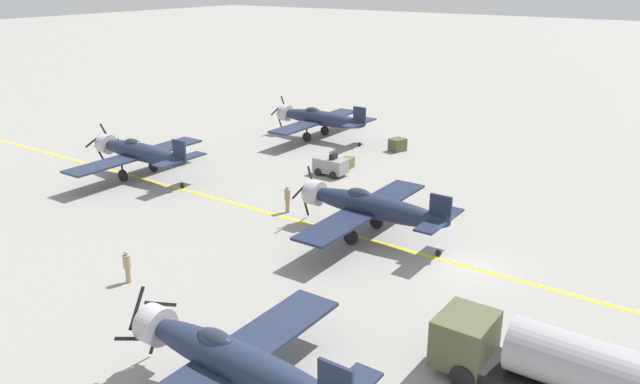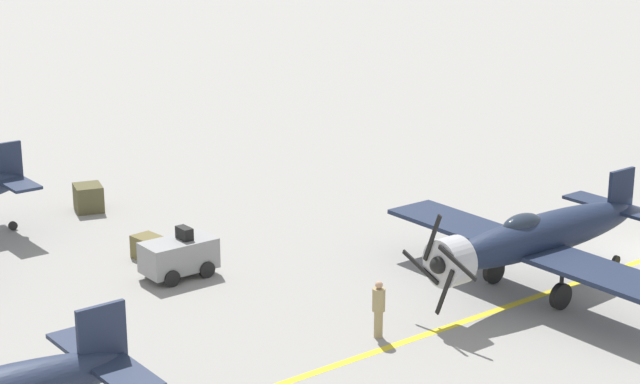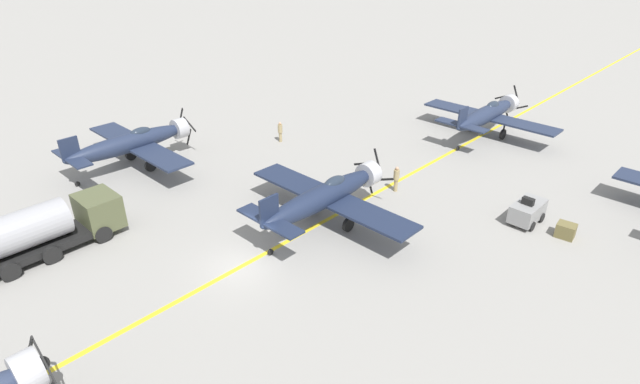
% 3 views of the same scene
% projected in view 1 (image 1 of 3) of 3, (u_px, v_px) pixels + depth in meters
% --- Properties ---
extents(ground_plane, '(400.00, 400.00, 0.00)m').
position_uv_depth(ground_plane, '(463.00, 265.00, 34.20)').
color(ground_plane, gray).
extents(taxiway_stripe, '(0.30, 160.00, 0.01)m').
position_uv_depth(taxiway_stripe, '(463.00, 265.00, 34.20)').
color(taxiway_stripe, yellow).
rests_on(taxiway_stripe, ground).
extents(airplane_far_right, '(12.00, 9.98, 3.68)m').
position_uv_depth(airplane_far_right, '(319.00, 118.00, 59.25)').
color(airplane_far_right, '#232D47').
rests_on(airplane_far_right, ground).
extents(airplane_far_center, '(12.00, 9.98, 3.67)m').
position_uv_depth(airplane_far_center, '(140.00, 152.00, 48.18)').
color(airplane_far_center, '#242E48').
rests_on(airplane_far_center, ground).
extents(airplane_mid_left, '(12.00, 9.98, 3.65)m').
position_uv_depth(airplane_mid_left, '(231.00, 360.00, 22.44)').
color(airplane_mid_left, '#222C45').
rests_on(airplane_mid_left, ground).
extents(airplane_mid_center, '(12.00, 9.98, 3.71)m').
position_uv_depth(airplane_mid_center, '(370.00, 206.00, 37.11)').
color(airplane_mid_center, '#1C2740').
rests_on(airplane_mid_center, ground).
extents(fuel_tanker, '(2.68, 8.00, 2.98)m').
position_uv_depth(fuel_tanker, '(539.00, 361.00, 23.24)').
color(fuel_tanker, black).
rests_on(fuel_tanker, ground).
extents(tow_tractor, '(1.57, 2.60, 1.79)m').
position_uv_depth(tow_tractor, '(331.00, 165.00, 49.06)').
color(tow_tractor, gray).
rests_on(tow_tractor, ground).
extents(ground_crew_walking, '(0.40, 0.40, 1.85)m').
position_uv_depth(ground_crew_walking, '(287.00, 198.00, 41.36)').
color(ground_crew_walking, tan).
rests_on(ground_crew_walking, ground).
extents(ground_crew_inspecting, '(0.39, 0.39, 1.78)m').
position_uv_depth(ground_crew_inspecting, '(127.00, 265.00, 32.00)').
color(ground_crew_inspecting, tan).
rests_on(ground_crew_inspecting, ground).
extents(supply_crate_by_tanker, '(1.13, 0.98, 0.87)m').
position_uv_depth(supply_crate_by_tanker, '(347.00, 163.00, 51.01)').
color(supply_crate_by_tanker, brown).
rests_on(supply_crate_by_tanker, ground).
extents(supply_crate_mid_lane, '(1.61, 1.46, 1.12)m').
position_uv_depth(supply_crate_mid_lane, '(397.00, 145.00, 55.75)').
color(supply_crate_mid_lane, brown).
rests_on(supply_crate_mid_lane, ground).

